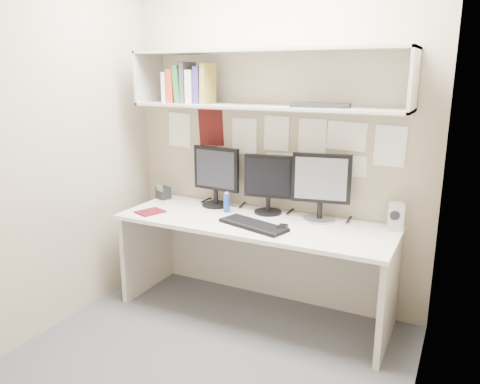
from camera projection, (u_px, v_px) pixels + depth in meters
The scene contains 19 objects.
floor at pixel (211, 357), 2.99m from camera, with size 2.40×2.00×0.01m, color #47474C.
wall_back at pixel (274, 136), 3.53m from camera, with size 2.40×0.02×2.60m, color tan.
wall_front at pixel (76, 196), 1.80m from camera, with size 2.40×0.02×2.60m, color tan.
wall_left at pixel (55, 143), 3.19m from camera, with size 0.02×2.00×2.60m, color tan.
wall_right at pixel (433, 176), 2.15m from camera, with size 0.02×2.00×2.60m, color tan.
desk at pixel (254, 267), 3.46m from camera, with size 2.00×0.70×0.73m.
overhead_hutch at pixel (268, 79), 3.31m from camera, with size 2.00×0.38×0.40m.
pinned_papers at pixel (274, 142), 3.54m from camera, with size 1.92×0.01×0.48m, color white, non-canonical shape.
monitor_left at pixel (216, 174), 3.69m from camera, with size 0.41×0.22×0.47m.
monitor_center at pixel (269, 181), 3.49m from camera, with size 0.38×0.21×0.44m.
monitor_right at pixel (321, 185), 3.32m from camera, with size 0.41×0.23×0.48m.
keyboard at pixel (253, 225), 3.23m from camera, with size 0.50×0.18×0.02m, color black.
mouse at pixel (282, 227), 3.17m from camera, with size 0.06×0.09×0.03m, color black.
speaker at pixel (396, 216), 3.15m from camera, with size 0.12×0.12×0.19m.
blue_bottle at pixel (227, 203), 3.56m from camera, with size 0.05×0.05×0.16m.
maroon_notebook at pixel (150, 212), 3.56m from camera, with size 0.16×0.20×0.01m, color #570E14.
desk_phone at pixel (163, 193), 3.94m from camera, with size 0.13×0.13×0.13m.
book_stack at pixel (189, 85), 3.51m from camera, with size 0.37×0.19×0.30m.
hutch_tray at pixel (320, 105), 3.09m from camera, with size 0.39×0.15×0.03m, color black.
Camera 1 is at (1.34, -2.28, 1.76)m, focal length 35.00 mm.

